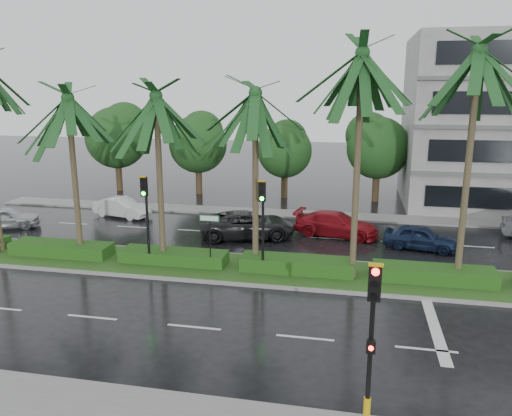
% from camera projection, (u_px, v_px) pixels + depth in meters
% --- Properties ---
extents(ground, '(120.00, 120.00, 0.00)m').
position_uv_depth(ground, '(229.00, 277.00, 22.70)').
color(ground, black).
rests_on(ground, ground).
extents(near_sidewalk, '(40.00, 2.40, 0.12)m').
position_uv_depth(near_sidewalk, '(131.00, 416.00, 12.97)').
color(near_sidewalk, slate).
rests_on(near_sidewalk, ground).
extents(far_sidewalk, '(40.00, 2.00, 0.12)m').
position_uv_depth(far_sidewalk, '(273.00, 213.00, 34.13)').
color(far_sidewalk, slate).
rests_on(far_sidewalk, ground).
extents(median, '(36.00, 4.00, 0.15)m').
position_uv_depth(median, '(234.00, 268.00, 23.64)').
color(median, gray).
rests_on(median, ground).
extents(hedge, '(35.20, 1.40, 0.60)m').
position_uv_depth(hedge, '(234.00, 260.00, 23.55)').
color(hedge, '#1E4814').
rests_on(hedge, median).
extents(lane_markings, '(34.00, 13.06, 0.01)m').
position_uv_depth(lane_markings, '(294.00, 286.00, 21.71)').
color(lane_markings, silver).
rests_on(lane_markings, ground).
extents(palm_row, '(26.30, 4.20, 10.52)m').
position_uv_depth(palm_row, '(205.00, 91.00, 21.99)').
color(palm_row, '#423426').
rests_on(palm_row, median).
extents(signal_near, '(0.34, 0.45, 4.36)m').
position_uv_depth(signal_near, '(371.00, 338.00, 12.01)').
color(signal_near, black).
rests_on(signal_near, near_sidewalk).
extents(signal_median_left, '(0.34, 0.42, 4.36)m').
position_uv_depth(signal_median_left, '(146.00, 208.00, 23.06)').
color(signal_median_left, black).
rests_on(signal_median_left, median).
extents(signal_median_right, '(0.34, 0.42, 4.36)m').
position_uv_depth(signal_median_right, '(263.00, 213.00, 22.00)').
color(signal_median_right, black).
rests_on(signal_median_right, median).
extents(street_sign, '(0.95, 0.09, 2.60)m').
position_uv_depth(street_sign, '(210.00, 228.00, 22.86)').
color(street_sign, black).
rests_on(street_sign, median).
extents(bg_trees, '(33.34, 5.61, 8.11)m').
position_uv_depth(bg_trees, '(300.00, 139.00, 38.17)').
color(bg_trees, '#3B301B').
rests_on(bg_trees, ground).
extents(car_silver, '(3.09, 4.27, 1.35)m').
position_uv_depth(car_silver, '(5.00, 218.00, 30.45)').
color(car_silver, '#B9BBC1').
rests_on(car_silver, ground).
extents(car_white, '(2.24, 4.14, 1.30)m').
position_uv_depth(car_white, '(122.00, 207.00, 33.20)').
color(car_white, silver).
rests_on(car_white, ground).
extents(car_darkgrey, '(3.98, 5.97, 1.52)m').
position_uv_depth(car_darkgrey, '(247.00, 225.00, 28.59)').
color(car_darkgrey, black).
rests_on(car_darkgrey, ground).
extents(car_red, '(2.86, 5.13, 1.41)m').
position_uv_depth(car_red, '(336.00, 224.00, 28.91)').
color(car_red, maroon).
rests_on(car_red, ground).
extents(car_blue, '(2.30, 4.04, 1.30)m').
position_uv_depth(car_blue, '(420.00, 237.00, 26.53)').
color(car_blue, '#162343').
rests_on(car_blue, ground).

